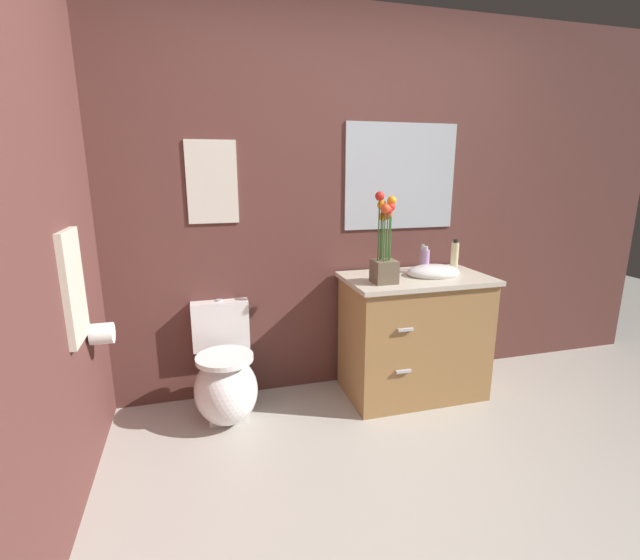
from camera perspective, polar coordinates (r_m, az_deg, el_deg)
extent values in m
plane|color=#B2ADA3|center=(2.18, 17.59, -30.21)|extent=(10.10, 10.10, 0.00)
cube|color=brown|center=(3.10, 6.18, 9.28)|extent=(4.71, 0.05, 2.50)
cube|color=brown|center=(1.86, -34.17, 3.86)|extent=(0.05, 4.41, 2.50)
ellipsoid|color=white|center=(2.84, -11.92, -13.56)|extent=(0.38, 0.48, 0.40)
cube|color=white|center=(2.94, -11.88, -15.02)|extent=(0.22, 0.26, 0.18)
cube|color=white|center=(2.98, -12.62, -5.58)|extent=(0.36, 0.13, 0.32)
cylinder|color=white|center=(2.73, -12.11, -9.74)|extent=(0.34, 0.34, 0.03)
cylinder|color=#B7B7BC|center=(2.93, -12.78, -2.63)|extent=(0.04, 0.04, 0.02)
cube|color=#9E7242|center=(3.09, 11.84, -7.24)|extent=(0.90, 0.52, 0.79)
cube|color=beige|center=(2.97, 12.23, 0.18)|extent=(0.94, 0.56, 0.03)
ellipsoid|color=white|center=(3.02, 14.28, 0.97)|extent=(0.36, 0.26, 0.10)
cylinder|color=#B7B7BC|center=(3.14, 12.92, 2.85)|extent=(0.02, 0.02, 0.18)
cube|color=#B7B7BC|center=(2.72, 10.89, -6.26)|extent=(0.10, 0.02, 0.02)
cube|color=#B7B7BC|center=(2.82, 10.64, -11.40)|extent=(0.10, 0.02, 0.02)
cube|color=brown|center=(2.75, 8.21, 1.08)|extent=(0.14, 0.14, 0.14)
cylinder|color=#386B2D|center=(2.71, 9.02, 6.21)|extent=(0.01, 0.01, 0.36)
sphere|color=orange|center=(2.69, 9.17, 9.98)|extent=(0.06, 0.06, 0.06)
cylinder|color=#386B2D|center=(2.73, 8.57, 5.39)|extent=(0.01, 0.01, 0.27)
sphere|color=#EA4C23|center=(2.71, 8.68, 8.25)|extent=(0.06, 0.06, 0.06)
cylinder|color=#386B2D|center=(2.75, 8.01, 5.34)|extent=(0.01, 0.01, 0.26)
sphere|color=orange|center=(2.74, 8.10, 8.05)|extent=(0.06, 0.06, 0.06)
cylinder|color=#386B2D|center=(2.72, 7.81, 5.99)|extent=(0.01, 0.01, 0.33)
sphere|color=orange|center=(2.70, 7.92, 9.47)|extent=(0.06, 0.06, 0.06)
cylinder|color=#386B2D|center=(2.69, 7.52, 6.50)|extent=(0.01, 0.01, 0.38)
sphere|color=red|center=(2.68, 7.65, 10.59)|extent=(0.06, 0.06, 0.06)
cylinder|color=#386B2D|center=(2.67, 8.26, 5.65)|extent=(0.01, 0.01, 0.31)
sphere|color=#EA4C23|center=(2.65, 8.38, 9.02)|extent=(0.06, 0.06, 0.06)
cylinder|color=#386B2D|center=(2.69, 8.57, 5.62)|extent=(0.01, 0.01, 0.31)
sphere|color=red|center=(2.68, 8.69, 8.86)|extent=(0.06, 0.06, 0.06)
cylinder|color=#386B2D|center=(2.71, 8.86, 5.81)|extent=(0.01, 0.01, 0.32)
sphere|color=red|center=(2.69, 8.99, 9.21)|extent=(0.06, 0.06, 0.06)
cylinder|color=#B28CBF|center=(3.07, 13.27, 2.34)|extent=(0.06, 0.06, 0.16)
cylinder|color=#B7B7BC|center=(3.05, 13.37, 3.99)|extent=(0.03, 0.03, 0.02)
cylinder|color=beige|center=(3.14, 16.81, 2.79)|extent=(0.05, 0.05, 0.20)
cylinder|color=black|center=(3.12, 16.96, 4.80)|extent=(0.03, 0.03, 0.02)
cube|color=silver|center=(2.84, -13.63, 12.06)|extent=(0.30, 0.01, 0.50)
cube|color=#B2BCC6|center=(3.15, 10.31, 12.86)|extent=(0.80, 0.01, 0.70)
cube|color=beige|center=(2.31, -29.00, -0.79)|extent=(0.03, 0.28, 0.52)
cylinder|color=white|center=(2.56, -26.10, -6.17)|extent=(0.11, 0.11, 0.11)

